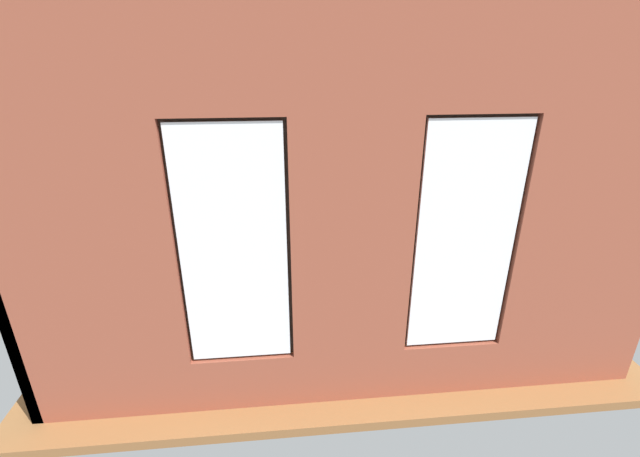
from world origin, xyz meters
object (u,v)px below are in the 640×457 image
object	(u,v)px
tv_flatscreen	(140,218)
couch_left	(475,259)
couch_by_window	(261,333)
potted_plant_mid_room_small	(381,231)
potted_plant_foreground_right	(184,212)
candle_jar	(314,256)
cup_ceramic	(294,250)
potted_plant_by_left_couch	(418,221)
remote_black	(278,261)
media_console	(147,259)
table_plant_small	(306,249)
potted_plant_between_couches	(384,311)
coffee_table	(306,259)

from	to	relation	value
tv_flatscreen	couch_left	bearing A→B (deg)	173.65
couch_by_window	tv_flatscreen	xyz separation A→B (m)	(1.74, -2.04, 0.63)
potted_plant_mid_room_small	potted_plant_foreground_right	bearing A→B (deg)	-16.26
candle_jar	cup_ceramic	bearing A→B (deg)	-42.08
tv_flatscreen	potted_plant_by_left_couch	distance (m)	4.59
candle_jar	remote_black	size ratio (longest dim) A/B	0.68
media_console	table_plant_small	bearing A→B (deg)	169.59
potted_plant_between_couches	cup_ceramic	bearing A→B (deg)	-60.70
tv_flatscreen	potted_plant_foreground_right	bearing A→B (deg)	-102.33
coffee_table	media_console	distance (m)	2.40
tv_flatscreen	media_console	bearing A→B (deg)	90.00
media_console	potted_plant_by_left_couch	world-z (taller)	media_console
cup_ceramic	candle_jar	size ratio (longest dim) A/B	0.83
candle_jar	tv_flatscreen	size ratio (longest dim) A/B	0.11
table_plant_small	potted_plant_mid_room_small	size ratio (longest dim) A/B	0.33
candle_jar	remote_black	distance (m)	0.51
table_plant_small	media_console	world-z (taller)	table_plant_small
couch_by_window	coffee_table	size ratio (longest dim) A/B	1.37
table_plant_small	potted_plant_mid_room_small	bearing A→B (deg)	-147.24
couch_left	candle_jar	size ratio (longest dim) A/B	17.69
candle_jar	media_console	bearing A→B (deg)	-12.97
cup_ceramic	remote_black	xyz separation A→B (m)	(0.24, 0.24, -0.04)
couch_by_window	potted_plant_mid_room_small	world-z (taller)	couch_by_window
cup_ceramic	potted_plant_between_couches	size ratio (longest dim) A/B	0.13
media_console	potted_plant_by_left_couch	xyz separation A→B (m)	(-4.45, -0.91, 0.07)
cup_ceramic	coffee_table	bearing A→B (deg)	146.71
media_console	cup_ceramic	bearing A→B (deg)	171.64
potted_plant_mid_room_small	potted_plant_by_left_couch	size ratio (longest dim) A/B	1.20
coffee_table	potted_plant_mid_room_small	bearing A→B (deg)	-147.24
cup_ceramic	couch_left	bearing A→B (deg)	175.37
couch_left	media_console	size ratio (longest dim) A/B	2.08
cup_ceramic	tv_flatscreen	size ratio (longest dim) A/B	0.09
coffee_table	tv_flatscreen	xyz separation A→B (m)	(2.36, -0.44, 0.57)
coffee_table	potted_plant_between_couches	size ratio (longest dim) A/B	1.89
tv_flatscreen	potted_plant_mid_room_small	world-z (taller)	tv_flatscreen
remote_black	tv_flatscreen	size ratio (longest dim) A/B	0.16
coffee_table	media_console	bearing A→B (deg)	-10.41
couch_left	tv_flatscreen	xyz separation A→B (m)	(4.85, -0.54, 0.64)
candle_jar	remote_black	bearing A→B (deg)	0.00
coffee_table	remote_black	world-z (taller)	remote_black
tv_flatscreen	potted_plant_mid_room_small	size ratio (longest dim) A/B	1.60
cup_ceramic	media_console	distance (m)	2.22
cup_ceramic	tv_flatscreen	world-z (taller)	tv_flatscreen
potted_plant_by_left_couch	cup_ceramic	bearing A→B (deg)	28.57
table_plant_small	tv_flatscreen	bearing A→B (deg)	-10.47
coffee_table	cup_ceramic	distance (m)	0.23
couch_left	table_plant_small	xyz separation A→B (m)	(2.50, -0.10, 0.24)
couch_left	potted_plant_by_left_couch	world-z (taller)	couch_left
remote_black	potted_plant_by_left_couch	bearing A→B (deg)	92.57
couch_by_window	coffee_table	world-z (taller)	couch_by_window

